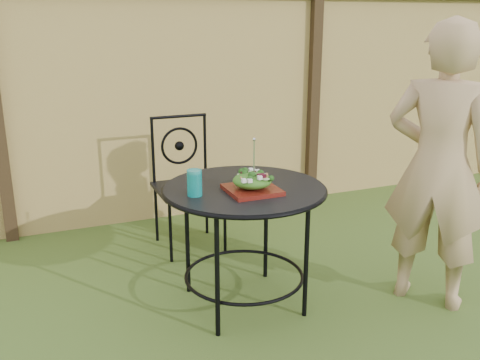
{
  "coord_description": "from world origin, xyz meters",
  "views": [
    {
      "loc": [
        -1.14,
        -2.02,
        1.62
      ],
      "look_at": [
        -0.04,
        0.64,
        0.75
      ],
      "focal_mm": 40.0,
      "sensor_mm": 36.0,
      "label": 1
    }
  ],
  "objects_px": {
    "patio_table": "(244,210)",
    "diner": "(439,167)",
    "salad_plate": "(252,190)",
    "patio_chair": "(186,179)"
  },
  "relations": [
    {
      "from": "patio_table",
      "to": "diner",
      "type": "height_order",
      "value": "diner"
    },
    {
      "from": "diner",
      "to": "patio_table",
      "type": "bearing_deg",
      "value": 32.73
    },
    {
      "from": "diner",
      "to": "salad_plate",
      "type": "xyz_separation_m",
      "value": [
        -1.03,
        0.26,
        -0.08
      ]
    },
    {
      "from": "salad_plate",
      "to": "diner",
      "type": "bearing_deg",
      "value": -14.11
    },
    {
      "from": "patio_table",
      "to": "diner",
      "type": "distance_m",
      "value": 1.12
    },
    {
      "from": "patio_chair",
      "to": "diner",
      "type": "relative_size",
      "value": 0.58
    },
    {
      "from": "diner",
      "to": "salad_plate",
      "type": "distance_m",
      "value": 1.07
    },
    {
      "from": "salad_plate",
      "to": "patio_chair",
      "type": "bearing_deg",
      "value": 92.62
    },
    {
      "from": "patio_chair",
      "to": "diner",
      "type": "distance_m",
      "value": 1.74
    },
    {
      "from": "patio_table",
      "to": "patio_chair",
      "type": "relative_size",
      "value": 0.97
    }
  ]
}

